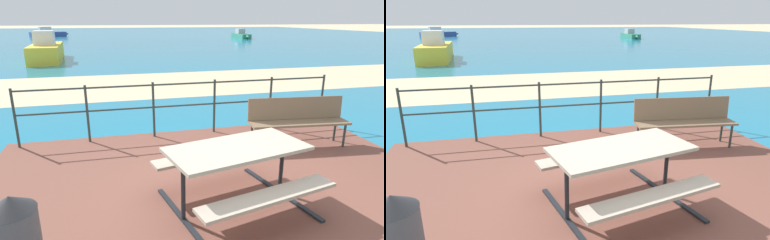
# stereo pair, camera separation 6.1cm
# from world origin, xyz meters

# --- Properties ---
(ground_plane) EXTENTS (240.00, 240.00, 0.00)m
(ground_plane) POSITION_xyz_m (0.00, 0.00, 0.00)
(ground_plane) COLOR beige
(patio_paving) EXTENTS (6.40, 5.20, 0.06)m
(patio_paving) POSITION_xyz_m (0.00, 0.00, 0.03)
(patio_paving) COLOR brown
(patio_paving) RESTS_ON ground
(sea_water) EXTENTS (90.00, 90.00, 0.01)m
(sea_water) POSITION_xyz_m (0.00, 40.00, 0.01)
(sea_water) COLOR teal
(sea_water) RESTS_ON ground
(beach_strip) EXTENTS (54.04, 5.05, 0.01)m
(beach_strip) POSITION_xyz_m (0.00, 7.90, 0.01)
(beach_strip) COLOR beige
(beach_strip) RESTS_ON ground
(picnic_table) EXTENTS (1.88, 1.76, 0.76)m
(picnic_table) POSITION_xyz_m (0.03, -0.25, 0.64)
(picnic_table) COLOR tan
(picnic_table) RESTS_ON patio_paving
(park_bench) EXTENTS (1.76, 0.57, 0.84)m
(park_bench) POSITION_xyz_m (1.79, 1.40, 0.57)
(park_bench) COLOR #7A6047
(park_bench) RESTS_ON patio_paving
(railing_fence) EXTENTS (5.94, 0.04, 1.04)m
(railing_fence) POSITION_xyz_m (0.00, 2.39, 0.71)
(railing_fence) COLOR #2D3833
(railing_fence) RESTS_ON patio_paving
(boat_near) EXTENTS (1.84, 5.52, 1.60)m
(boat_near) POSITION_xyz_m (-4.71, 16.01, 0.55)
(boat_near) COLOR yellow
(boat_near) RESTS_ON sea_water
(boat_mid) EXTENTS (4.74, 2.91, 1.24)m
(boat_mid) POSITION_xyz_m (-8.97, 42.61, 0.43)
(boat_mid) COLOR #2D478C
(boat_mid) RESTS_ON sea_water
(boat_far) EXTENTS (1.37, 5.06, 1.07)m
(boat_far) POSITION_xyz_m (13.70, 33.81, 0.37)
(boat_far) COLOR #338466
(boat_far) RESTS_ON sea_water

